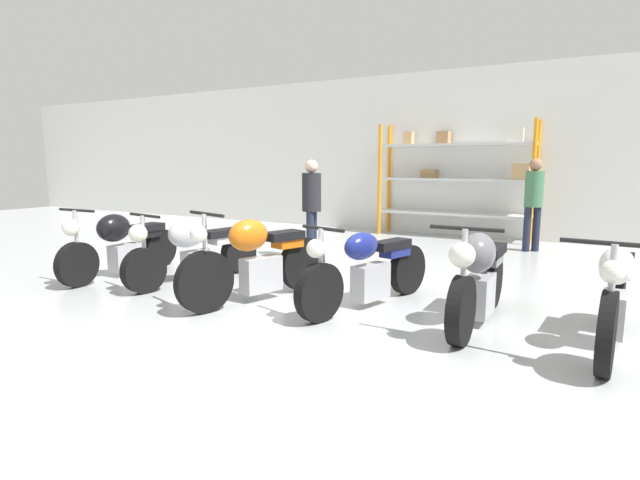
# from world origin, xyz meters

# --- Properties ---
(ground_plane) EXTENTS (30.00, 30.00, 0.00)m
(ground_plane) POSITION_xyz_m (0.00, 0.00, 0.00)
(ground_plane) COLOR #B2B7B7
(back_wall) EXTENTS (30.00, 0.08, 3.60)m
(back_wall) POSITION_xyz_m (0.00, 6.46, 1.80)
(back_wall) COLOR white
(back_wall) RESTS_ON ground_plane
(shelving_rack) EXTENTS (3.28, 0.63, 2.45)m
(shelving_rack) POSITION_xyz_m (0.13, 6.10, 1.36)
(shelving_rack) COLOR orange
(shelving_rack) RESTS_ON ground_plane
(motorcycle_black) EXTENTS (0.65, 2.04, 1.02)m
(motorcycle_black) POSITION_xyz_m (-3.03, 0.01, 0.47)
(motorcycle_black) COLOR black
(motorcycle_black) RESTS_ON ground_plane
(motorcycle_silver) EXTENTS (0.71, 2.10, 0.98)m
(motorcycle_silver) POSITION_xyz_m (-1.88, 0.26, 0.45)
(motorcycle_silver) COLOR black
(motorcycle_silver) RESTS_ON ground_plane
(motorcycle_orange) EXTENTS (0.85, 2.03, 1.09)m
(motorcycle_orange) POSITION_xyz_m (-0.58, -0.07, 0.49)
(motorcycle_orange) COLOR black
(motorcycle_orange) RESTS_ON ground_plane
(motorcycle_blue) EXTENTS (0.79, 2.12, 0.97)m
(motorcycle_blue) POSITION_xyz_m (0.65, 0.34, 0.43)
(motorcycle_blue) COLOR black
(motorcycle_blue) RESTS_ON ground_plane
(motorcycle_grey) EXTENTS (0.64, 1.99, 1.05)m
(motorcycle_grey) POSITION_xyz_m (1.86, 0.32, 0.48)
(motorcycle_grey) COLOR black
(motorcycle_grey) RESTS_ON ground_plane
(motorcycle_white) EXTENTS (0.75, 2.04, 1.03)m
(motorcycle_white) POSITION_xyz_m (3.02, 0.23, 0.46)
(motorcycle_white) COLOR black
(motorcycle_white) RESTS_ON ground_plane
(person_browsing) EXTENTS (0.39, 0.39, 1.65)m
(person_browsing) POSITION_xyz_m (-1.36, 2.51, 0.97)
(person_browsing) COLOR #1E2338
(person_browsing) RESTS_ON ground_plane
(person_near_rack) EXTENTS (0.45, 0.45, 1.68)m
(person_near_rack) POSITION_xyz_m (1.77, 5.09, 0.99)
(person_near_rack) COLOR #1E2338
(person_near_rack) RESTS_ON ground_plane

